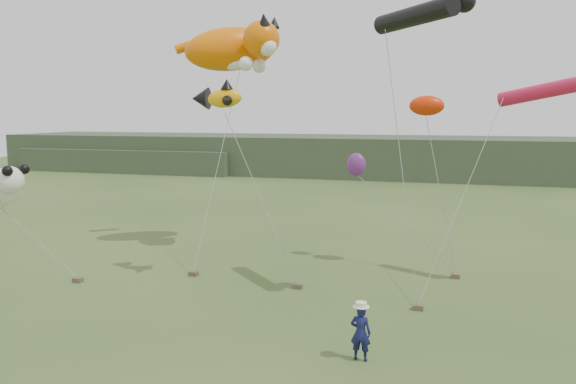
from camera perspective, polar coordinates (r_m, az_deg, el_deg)
The scene contains 8 objects.
ground at distance 16.26m, azimuth -0.92°, elevation -15.20°, with size 120.00×120.00×0.00m, color #385123.
headland at distance 59.62m, azimuth 8.91°, elevation 3.56°, with size 90.00×13.00×4.00m.
festival_attendant at distance 15.17m, azimuth 7.39°, elevation -14.00°, with size 0.54×0.35×1.48m, color #121745.
sandbag_anchors at distance 21.25m, azimuth -0.34°, elevation -9.31°, with size 14.22×4.85×0.17m.
cat_kite at distance 26.66m, azimuth -5.17°, elevation 14.40°, with size 5.81×4.18×2.57m.
fish_kite at distance 21.47m, azimuth -7.35°, elevation 9.49°, with size 2.20×1.46×1.12m.
tube_kites at distance 20.47m, azimuth 18.27°, elevation 14.07°, with size 7.36×5.14×3.54m.
misc_kites at distance 23.81m, azimuth 11.51°, elevation 6.56°, with size 4.03×1.31×3.43m.
Camera 1 is at (4.41, -14.29, 6.40)m, focal length 35.00 mm.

